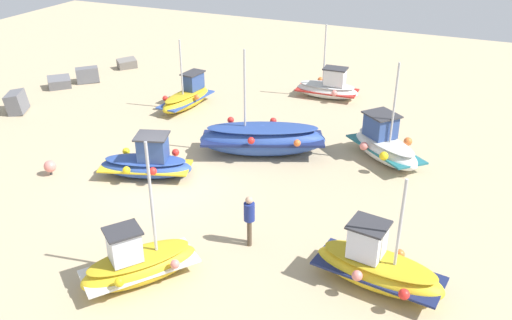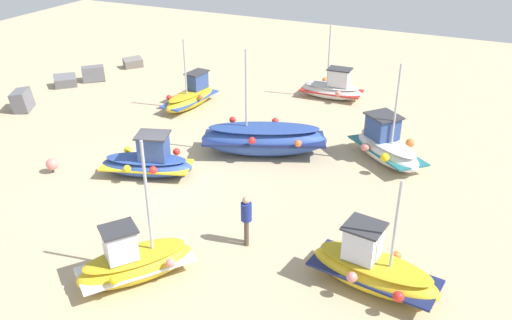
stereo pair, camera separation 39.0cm
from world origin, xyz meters
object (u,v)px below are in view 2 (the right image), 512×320
Objects in this scene: fishing_boat_5 at (191,96)px; fishing_boat_6 at (386,146)px; mooring_buoy_0 at (52,164)px; fishing_boat_1 at (264,139)px; fishing_boat_2 at (332,88)px; person_walking at (246,217)px; fishing_boat_7 at (373,268)px; fishing_boat_3 at (148,162)px; fishing_boat_0 at (134,262)px.

fishing_boat_5 is 0.86× the size of fishing_boat_6.
fishing_boat_1 is at bearing -53.60° from mooring_buoy_0.
fishing_boat_5 is (-3.93, 5.71, 0.01)m from fishing_boat_2.
fishing_boat_6 is at bearing -134.19° from person_walking.
fishing_boat_5 is 0.94× the size of fishing_boat_7.
fishing_boat_7 is (-2.63, -8.89, 0.05)m from fishing_boat_3.
fishing_boat_1 reaches higher than fishing_boat_3.
fishing_boat_1 reaches higher than person_walking.
fishing_boat_3 reaches higher than mooring_buoy_0.
fishing_boat_2 is 0.92× the size of fishing_boat_6.
fishing_boat_0 is at bearing -148.87° from fishing_boat_5.
mooring_buoy_0 is (1.26, 12.16, -0.23)m from fishing_boat_7.
fishing_boat_6 is 2.46× the size of person_walking.
fishing_boat_6 is at bearing -4.89° from fishing_boat_1.
fishing_boat_5 is 14.32m from fishing_boat_7.
fishing_boat_2 is 6.44× the size of mooring_buoy_0.
fishing_boat_7 is at bearing -70.08° from fishing_boat_2.
person_walking is (2.68, -1.99, 0.37)m from fishing_boat_0.
fishing_boat_0 is at bearing 105.37° from fishing_boat_6.
fishing_boat_1 reaches higher than fishing_boat_5.
fishing_boat_7 is (-7.42, -1.36, -0.03)m from fishing_boat_6.
fishing_boat_1 is 1.44× the size of fishing_boat_3.
fishing_boat_0 is 2.48× the size of person_walking.
fishing_boat_6 reaches higher than fishing_boat_5.
fishing_boat_1 is at bearing -114.68° from fishing_boat_5.
person_walking is at bearing -43.11° from fishing_boat_3.
fishing_boat_6 is at bearing -167.69° from fishing_boat_0.
fishing_boat_2 is 12.86m from person_walking.
fishing_boat_6 is 7.52m from person_walking.
fishing_boat_3 reaches higher than person_walking.
fishing_boat_5 is at bearing -8.16° from mooring_buoy_0.
mooring_buoy_0 is at bearing -31.81° from person_walking.
fishing_boat_7 is at bearing -95.91° from mooring_buoy_0.
fishing_boat_6 is (-5.65, -3.96, 0.09)m from fishing_boat_2.
mooring_buoy_0 is at bearing -122.30° from fishing_boat_2.
fishing_boat_0 reaches higher than fishing_boat_6.
fishing_boat_0 is 6.25m from fishing_boat_7.
fishing_boat_3 is at bearing -111.11° from fishing_boat_2.
fishing_boat_5 reaches higher than fishing_boat_3.
fishing_boat_2 is at bearing -108.49° from person_walking.
fishing_boat_0 is 1.11× the size of fishing_boat_3.
fishing_boat_6 is (9.80, -4.42, 0.05)m from fishing_boat_0.
fishing_boat_5 is at bearing -75.97° from person_walking.
person_walking is at bearing 3.24° from fishing_boat_7.
fishing_boat_6 is (4.79, -7.53, 0.08)m from fishing_boat_3.
fishing_boat_0 is 1.10× the size of fishing_boat_7.
fishing_boat_0 is 1.17× the size of fishing_boat_5.
fishing_boat_0 is at bearing -93.94° from fishing_boat_2.
fishing_boat_7 is (2.38, -5.78, 0.02)m from fishing_boat_0.
fishing_boat_7 is 3.82m from person_walking.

